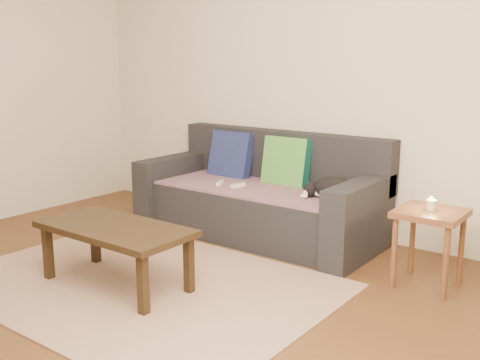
% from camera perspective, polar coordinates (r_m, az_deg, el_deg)
% --- Properties ---
extents(ground, '(4.50, 4.50, 0.00)m').
position_cam_1_polar(ground, '(3.82, -11.70, -11.04)').
color(ground, brown).
rests_on(ground, ground).
extents(back_wall, '(4.50, 0.04, 2.60)m').
position_cam_1_polar(back_wall, '(5.06, 5.07, 9.94)').
color(back_wall, beige).
rests_on(back_wall, ground).
extents(sofa, '(2.10, 0.94, 0.87)m').
position_cam_1_polar(sofa, '(4.84, 2.17, -1.98)').
color(sofa, '#232328').
rests_on(sofa, ground).
extents(throw_blanket, '(1.66, 0.74, 0.02)m').
position_cam_1_polar(throw_blanket, '(4.74, 1.55, -0.78)').
color(throw_blanket, '#3D2649').
rests_on(throw_blanket, sofa).
extents(cushion_navy, '(0.42, 0.20, 0.43)m').
position_cam_1_polar(cushion_navy, '(5.18, -0.92, 2.57)').
color(cushion_navy, '#0F1F42').
rests_on(cushion_navy, throw_blanket).
extents(cushion_green, '(0.42, 0.18, 0.43)m').
position_cam_1_polar(cushion_green, '(4.84, 4.72, 1.86)').
color(cushion_green, '#0B4A43').
rests_on(cushion_green, throw_blanket).
extents(cat, '(0.42, 0.32, 0.17)m').
position_cam_1_polar(cat, '(4.36, 9.27, -0.81)').
color(cat, black).
rests_on(cat, throw_blanket).
extents(wii_remote_a, '(0.10, 0.15, 0.03)m').
position_cam_1_polar(wii_remote_a, '(4.80, -2.06, -0.32)').
color(wii_remote_a, white).
rests_on(wii_remote_a, throw_blanket).
extents(wii_remote_b, '(0.06, 0.15, 0.03)m').
position_cam_1_polar(wii_remote_b, '(4.71, -0.20, -0.55)').
color(wii_remote_b, white).
rests_on(wii_remote_b, throw_blanket).
extents(side_table, '(0.42, 0.42, 0.52)m').
position_cam_1_polar(side_table, '(3.90, 18.73, -4.23)').
color(side_table, brown).
rests_on(side_table, ground).
extents(candle, '(0.06, 0.06, 0.09)m').
position_cam_1_polar(candle, '(3.87, 18.86, -2.40)').
color(candle, beige).
rests_on(candle, side_table).
extents(rug, '(2.50, 1.80, 0.01)m').
position_cam_1_polar(rug, '(3.91, -10.03, -10.33)').
color(rug, '#9E7F6C').
rests_on(rug, ground).
extents(coffee_table, '(1.06, 0.53, 0.42)m').
position_cam_1_polar(coffee_table, '(3.79, -12.57, -5.31)').
color(coffee_table, black).
rests_on(coffee_table, rug).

